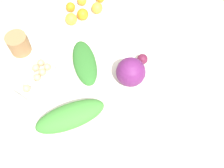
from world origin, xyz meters
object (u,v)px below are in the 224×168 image
at_px(orange_4, 71,7).
at_px(cabbage_purple, 131,72).
at_px(paper_bag, 19,44).
at_px(beet_root, 142,59).
at_px(orange_2, 97,8).
at_px(orange_0, 71,19).
at_px(greens_bunch_chard, 70,116).
at_px(orange_1, 82,1).
at_px(greens_bunch_scallion, 85,62).
at_px(egg_carton, 35,78).
at_px(orange_5, 83,14).

bearing_deg(orange_4, cabbage_purple, -6.78).
height_order(paper_bag, orange_4, paper_bag).
distance_m(beet_root, orange_2, 0.53).
bearing_deg(cabbage_purple, orange_0, 178.66).
distance_m(greens_bunch_chard, orange_1, 0.90).
relative_size(cabbage_purple, beet_root, 2.59).
distance_m(orange_1, orange_4, 0.10).
xyz_separation_m(cabbage_purple, greens_bunch_chard, (-0.03, -0.42, -0.04)).
bearing_deg(greens_bunch_scallion, orange_4, 153.11).
height_order(egg_carton, orange_5, egg_carton).
distance_m(orange_1, orange_2, 0.14).
xyz_separation_m(cabbage_purple, orange_2, (-0.57, 0.22, -0.05)).
height_order(paper_bag, greens_bunch_chard, paper_bag).
height_order(orange_0, orange_5, orange_0).
xyz_separation_m(greens_bunch_scallion, beet_root, (0.22, 0.28, 0.00)).
bearing_deg(beet_root, egg_carton, -119.52).
bearing_deg(greens_bunch_scallion, cabbage_purple, 27.47).
xyz_separation_m(orange_2, orange_5, (-0.02, -0.12, 0.00)).
bearing_deg(paper_bag, orange_4, 98.29).
height_order(orange_1, orange_5, orange_5).
distance_m(beet_root, orange_0, 0.58).
bearing_deg(orange_1, greens_bunch_chard, -42.40).
xyz_separation_m(orange_0, orange_2, (0.04, 0.20, -0.00)).
bearing_deg(orange_4, greens_bunch_chard, -37.15).
bearing_deg(egg_carton, orange_2, -176.80).
distance_m(cabbage_purple, beet_root, 0.16).
distance_m(paper_bag, orange_0, 0.39).
bearing_deg(beet_root, orange_1, 176.72).
bearing_deg(egg_carton, paper_bag, -115.55).
distance_m(egg_carton, orange_1, 0.70).
bearing_deg(greens_bunch_scallion, greens_bunch_chard, -50.82).
bearing_deg(paper_bag, orange_5, 83.92).
bearing_deg(beet_root, paper_bag, -138.63).
relative_size(orange_1, orange_5, 0.86).
height_order(paper_bag, orange_1, paper_bag).
relative_size(orange_1, orange_2, 0.88).
bearing_deg(orange_5, orange_0, -101.48).
xyz_separation_m(cabbage_purple, orange_1, (-0.70, 0.18, -0.05)).
height_order(cabbage_purple, paper_bag, cabbage_purple).
bearing_deg(orange_1, orange_4, -92.17).
bearing_deg(beet_root, orange_0, -166.67).
bearing_deg(greens_bunch_chard, orange_4, 142.85).
bearing_deg(greens_bunch_chard, greens_bunch_scallion, 129.18).
height_order(beet_root, orange_5, orange_5).
xyz_separation_m(cabbage_purple, orange_4, (-0.70, 0.08, -0.05)).
distance_m(cabbage_purple, egg_carton, 0.57).
relative_size(greens_bunch_chard, beet_root, 5.80).
bearing_deg(orange_1, orange_2, 13.67).
bearing_deg(paper_bag, cabbage_purple, 30.56).
xyz_separation_m(orange_4, orange_5, (0.12, 0.02, 0.01)).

